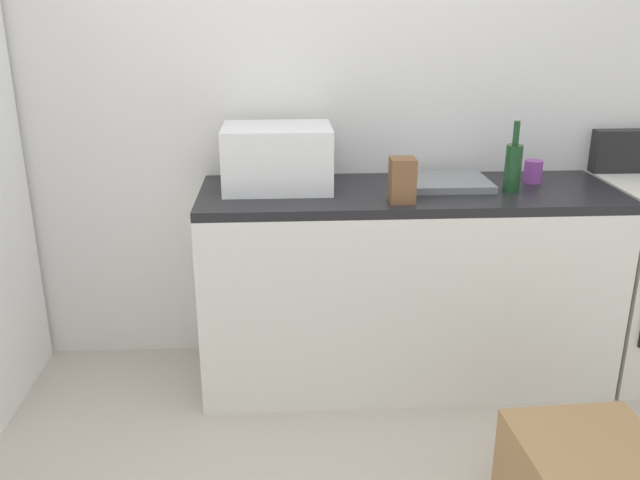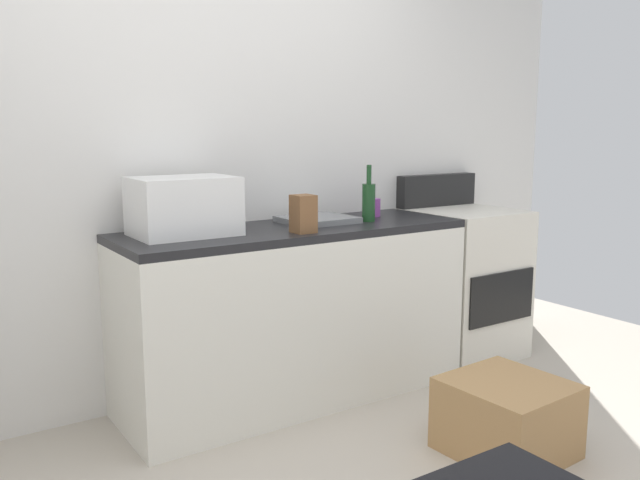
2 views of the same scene
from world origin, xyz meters
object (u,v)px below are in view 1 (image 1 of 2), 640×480
(microwave, at_px, (277,157))
(coffee_mug, at_px, (533,172))
(knife_block, at_px, (402,180))
(wine_bottle, at_px, (513,166))

(microwave, distance_m, coffee_mug, 1.14)
(coffee_mug, height_order, knife_block, knife_block)
(coffee_mug, relative_size, knife_block, 0.56)
(microwave, height_order, wine_bottle, wine_bottle)
(microwave, distance_m, wine_bottle, 1.00)
(wine_bottle, distance_m, coffee_mug, 0.21)
(knife_block, bearing_deg, coffee_mug, 23.35)
(microwave, distance_m, knife_block, 0.56)
(coffee_mug, bearing_deg, knife_block, -156.65)
(wine_bottle, height_order, coffee_mug, wine_bottle)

